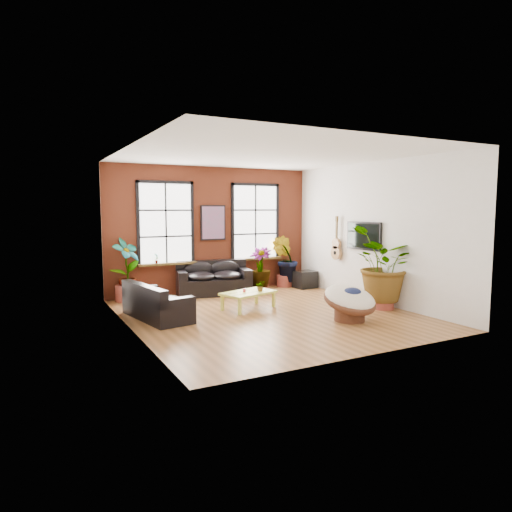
{
  "coord_description": "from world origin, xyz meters",
  "views": [
    {
      "loc": [
        -4.89,
        -8.7,
        2.35
      ],
      "look_at": [
        0.0,
        0.6,
        1.25
      ],
      "focal_mm": 32.0,
      "sensor_mm": 36.0,
      "label": 1
    }
  ],
  "objects_px": {
    "coffee_table": "(248,294)",
    "papasan_chair": "(350,301)",
    "sofa_back": "(213,279)",
    "sofa_left": "(155,303)"
  },
  "relations": [
    {
      "from": "coffee_table",
      "to": "papasan_chair",
      "type": "height_order",
      "value": "papasan_chair"
    },
    {
      "from": "coffee_table",
      "to": "papasan_chair",
      "type": "bearing_deg",
      "value": -73.62
    },
    {
      "from": "coffee_table",
      "to": "sofa_back",
      "type": "bearing_deg",
      "value": 72.77
    },
    {
      "from": "sofa_left",
      "to": "papasan_chair",
      "type": "relative_size",
      "value": 1.7
    },
    {
      "from": "sofa_left",
      "to": "coffee_table",
      "type": "height_order",
      "value": "sofa_left"
    },
    {
      "from": "sofa_back",
      "to": "papasan_chair",
      "type": "bearing_deg",
      "value": -59.84
    },
    {
      "from": "sofa_left",
      "to": "coffee_table",
      "type": "distance_m",
      "value": 2.2
    },
    {
      "from": "sofa_back",
      "to": "coffee_table",
      "type": "xyz_separation_m",
      "value": [
        0.02,
        -2.12,
        -0.05
      ]
    },
    {
      "from": "coffee_table",
      "to": "papasan_chair",
      "type": "relative_size",
      "value": 1.19
    },
    {
      "from": "sofa_left",
      "to": "papasan_chair",
      "type": "xyz_separation_m",
      "value": [
        3.56,
        -2.09,
        0.08
      ]
    }
  ]
}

